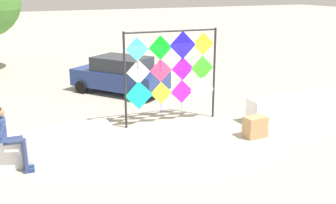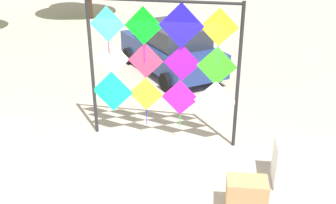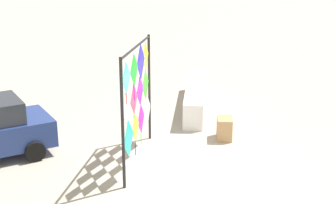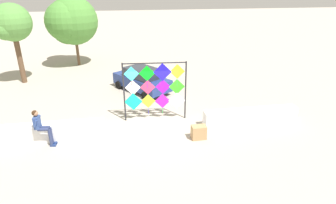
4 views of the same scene
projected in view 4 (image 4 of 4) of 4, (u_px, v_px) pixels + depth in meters
ground at (155, 128)px, 13.07m from camera, size 120.00×120.00×0.00m
plaza_ledge_left at (50, 132)px, 11.95m from camera, size 4.54×0.59×0.78m
plaza_ledge_right at (250, 117)px, 13.32m from camera, size 4.54×0.59×0.78m
kite_display_rack at (155, 86)px, 13.29m from camera, size 3.01×0.28×2.92m
seated_vendor at (41, 125)px, 11.31m from camera, size 0.75×0.53×1.63m
parked_car at (142, 79)px, 17.31m from camera, size 3.55×4.06×1.48m
cardboard_box_large at (199, 132)px, 12.12m from camera, size 0.63×0.42×0.60m
tree_far_right at (10, 24)px, 17.47m from camera, size 2.49×2.38×5.16m
tree_palm_like at (70, 22)px, 21.68m from camera, size 3.88×3.88×5.39m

